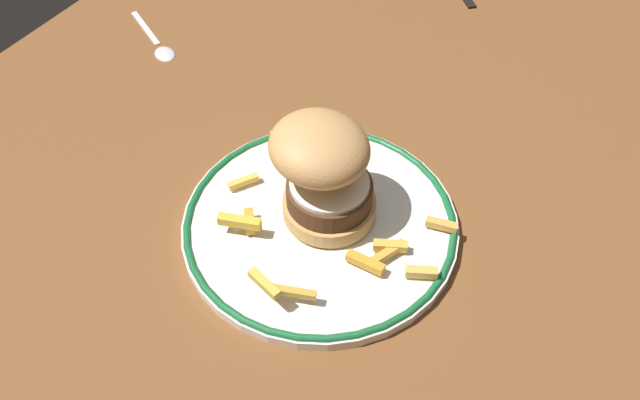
% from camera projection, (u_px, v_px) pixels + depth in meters
% --- Properties ---
extents(ground_plane, '(1.42, 1.01, 0.04)m').
position_uv_depth(ground_plane, '(311.00, 225.00, 0.74)').
color(ground_plane, brown).
extents(dinner_plate, '(0.29, 0.29, 0.02)m').
position_uv_depth(dinner_plate, '(320.00, 224.00, 0.71)').
color(dinner_plate, white).
rests_on(dinner_plate, ground_plane).
extents(burger, '(0.13, 0.13, 0.12)m').
position_uv_depth(burger, '(324.00, 171.00, 0.67)').
color(burger, tan).
rests_on(burger, dinner_plate).
extents(fries_pile, '(0.20, 0.25, 0.03)m').
position_uv_depth(fries_pile, '(323.00, 230.00, 0.68)').
color(fries_pile, gold).
rests_on(fries_pile, dinner_plate).
extents(spoon, '(0.08, 0.13, 0.01)m').
position_uv_depth(spoon, '(160.00, 46.00, 0.92)').
color(spoon, silver).
rests_on(spoon, ground_plane).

